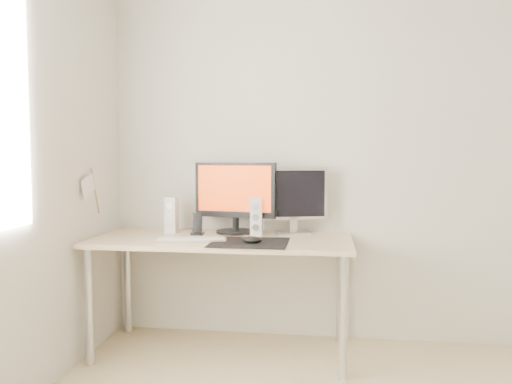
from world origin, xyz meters
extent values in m
plane|color=silver|center=(0.00, 1.75, 1.25)|extent=(3.50, 0.00, 3.50)
cube|color=black|center=(-0.73, 1.22, 0.73)|extent=(0.45, 0.40, 0.00)
ellipsoid|color=black|center=(-0.71, 1.19, 0.75)|extent=(0.11, 0.07, 0.04)
cube|color=#D1B587|center=(-0.93, 1.38, 0.71)|extent=(1.60, 0.70, 0.03)
cylinder|color=silver|center=(-1.67, 1.09, 0.35)|extent=(0.05, 0.05, 0.70)
cylinder|color=silver|center=(-0.19, 1.09, 0.35)|extent=(0.05, 0.05, 0.70)
cylinder|color=silver|center=(-1.67, 1.67, 0.35)|extent=(0.05, 0.05, 0.70)
cylinder|color=silver|center=(-0.19, 1.67, 0.35)|extent=(0.05, 0.05, 0.70)
cylinder|color=black|center=(-0.88, 1.59, 0.74)|extent=(0.30, 0.30, 0.02)
cylinder|color=black|center=(-0.88, 1.59, 0.81)|extent=(0.05, 0.05, 0.12)
cube|color=black|center=(-0.88, 1.58, 1.02)|extent=(0.55, 0.14, 0.36)
cube|color=#EF350C|center=(-0.88, 1.55, 1.03)|extent=(0.49, 0.09, 0.30)
cube|color=#AFAFB2|center=(-0.50, 1.60, 0.74)|extent=(0.25, 0.21, 0.01)
cube|color=#A8A8AA|center=(-0.50, 1.60, 0.80)|extent=(0.06, 0.05, 0.10)
cube|color=silver|center=(-0.50, 1.60, 0.99)|extent=(0.44, 0.16, 0.34)
cube|color=black|center=(-0.50, 1.58, 0.99)|extent=(0.40, 0.11, 0.30)
cube|color=white|center=(-1.30, 1.54, 0.85)|extent=(0.08, 0.09, 0.24)
cylinder|color=silver|center=(-1.30, 1.50, 0.78)|extent=(0.05, 0.01, 0.05)
cylinder|color=silver|center=(-1.30, 1.50, 0.85)|extent=(0.05, 0.01, 0.05)
cylinder|color=#B2B2B4|center=(-1.30, 1.50, 0.91)|extent=(0.05, 0.01, 0.05)
cube|color=white|center=(-0.73, 1.53, 0.85)|extent=(0.08, 0.09, 0.24)
cylinder|color=#ACACAE|center=(-0.73, 1.49, 0.78)|extent=(0.05, 0.01, 0.05)
cylinder|color=#AFAFB1|center=(-0.73, 1.49, 0.85)|extent=(0.05, 0.01, 0.05)
cylinder|color=silver|center=(-0.73, 1.49, 0.91)|extent=(0.05, 0.01, 0.05)
cube|color=silver|center=(-1.09, 1.25, 0.73)|extent=(0.43, 0.19, 0.01)
cube|color=white|center=(-1.09, 1.25, 0.74)|extent=(0.41, 0.17, 0.01)
cube|color=black|center=(-1.11, 1.48, 0.74)|extent=(0.08, 0.07, 0.02)
cube|color=black|center=(-1.11, 1.48, 0.81)|extent=(0.06, 0.03, 0.12)
cylinder|color=#A57F54|center=(-1.72, 1.30, 1.02)|extent=(0.01, 0.10, 0.29)
cube|color=white|center=(-1.72, 1.21, 1.06)|extent=(0.00, 0.19, 0.15)
camera|label=1|loc=(-0.30, -1.63, 1.23)|focal=35.00mm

